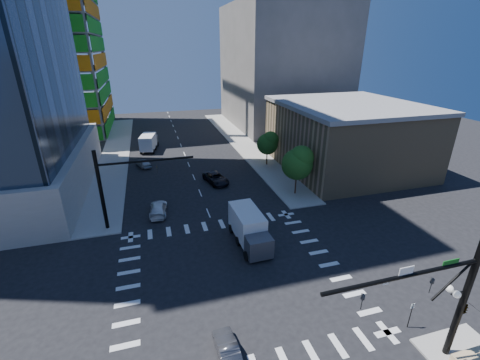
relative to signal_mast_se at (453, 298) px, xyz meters
name	(u,v)px	position (x,y,z in m)	size (l,w,h in m)	color
ground	(234,275)	(-10.60, 11.50, -5.01)	(160.00, 160.00, 0.00)	black
road_markings	(234,275)	(-10.60, 11.50, -5.00)	(20.00, 20.00, 0.01)	silver
sidewalk_ne	(242,143)	(1.90, 51.50, -4.93)	(5.00, 60.00, 0.15)	#989690
sidewalk_nw	(116,153)	(-23.10, 51.50, -4.93)	(5.00, 60.00, 0.15)	#989690
construction_building	(30,16)	(-38.02, 73.43, 19.60)	(25.16, 34.50, 70.60)	slate
commercial_building	(346,136)	(14.40, 33.50, 0.31)	(20.50, 22.50, 10.60)	#907954
bg_building_ne	(282,67)	(16.40, 66.50, 8.99)	(24.00, 30.00, 28.00)	#635F59
signal_mast_se	(453,298)	(0.00, 0.00, 0.00)	(10.51, 2.48, 9.00)	black
signal_mast_nw	(115,182)	(-20.60, 23.00, 0.49)	(10.20, 0.40, 9.00)	black
tree_south	(298,162)	(2.03, 25.40, -0.32)	(4.16, 4.16, 6.82)	#382316
tree_north	(268,143)	(2.33, 37.40, -1.02)	(3.54, 3.52, 5.78)	#382316
no_parking_sign	(411,313)	(0.10, 2.50, -3.63)	(0.30, 0.06, 2.20)	black
car_nb_far	(216,178)	(-7.73, 32.44, -4.28)	(2.43, 5.26, 1.46)	black
car_sb_near	(158,208)	(-16.43, 25.01, -4.31)	(1.96, 4.82, 1.40)	white
car_sb_mid	(143,163)	(-18.06, 42.44, -4.33)	(1.61, 3.99, 1.36)	#AFB3B7
car_sb_cross	(227,349)	(-13.06, 3.81, -4.40)	(1.30, 3.72, 1.22)	#4C4C51
box_truck_near	(250,232)	(-7.71, 15.73, -3.52)	(2.94, 6.51, 3.37)	black
box_truck_far	(149,143)	(-16.76, 52.04, -3.58)	(3.82, 6.55, 3.22)	black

